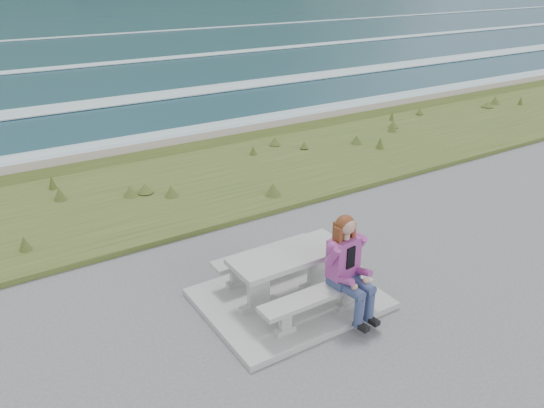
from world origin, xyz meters
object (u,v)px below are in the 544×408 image
Objects in this scene: bench_landward at (317,299)px; bench_seaward at (265,257)px; picnic_table at (289,263)px; seated_woman at (351,281)px.

bench_landward is 1.00× the size of bench_seaward.
bench_seaward is (0.00, 0.70, -0.23)m from picnic_table.
picnic_table reaches higher than bench_landward.
bench_landward is at bearing 157.01° from seated_woman.
bench_seaward is 1.19× the size of seated_woman.
bench_seaward is at bearing 90.00° from bench_landward.
seated_woman reaches higher than bench_landward.
bench_landward is at bearing -90.00° from bench_seaward.
seated_woman is at bearing -16.99° from bench_landward.
seated_woman reaches higher than picnic_table.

